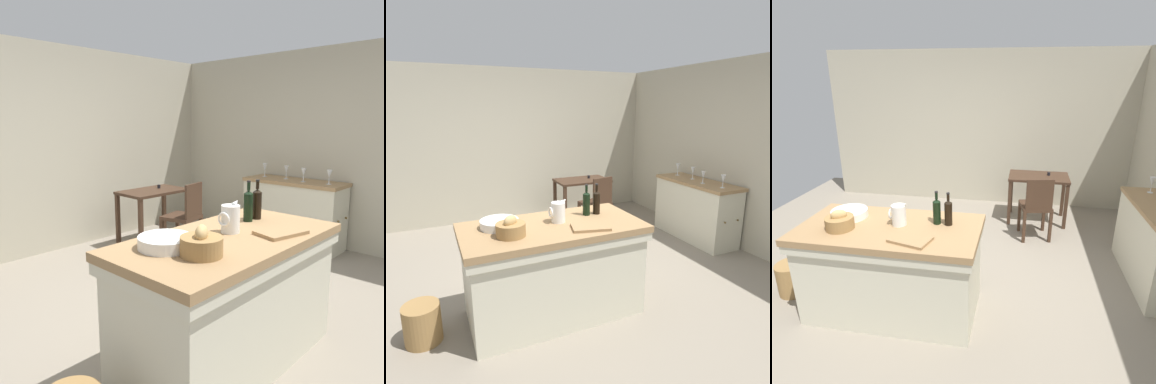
{
  "view_description": "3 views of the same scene",
  "coord_description": "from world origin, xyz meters",
  "views": [
    {
      "loc": [
        -2.38,
        -2.06,
        1.66
      ],
      "look_at": [
        0.14,
        0.29,
        1.03
      ],
      "focal_mm": 36.21,
      "sensor_mm": 36.0,
      "label": 1
    },
    {
      "loc": [
        -1.39,
        -3.3,
        1.95
      ],
      "look_at": [
        0.22,
        0.22,
        0.97
      ],
      "focal_mm": 31.5,
      "sensor_mm": 36.0,
      "label": 2
    },
    {
      "loc": [
        0.75,
        -3.05,
        2.19
      ],
      "look_at": [
        0.16,
        0.25,
        0.99
      ],
      "focal_mm": 30.45,
      "sensor_mm": 36.0,
      "label": 3
    }
  ],
  "objects": [
    {
      "name": "wicker_hamper",
      "position": [
        -1.55,
        -0.48,
        0.17
      ],
      "size": [
        0.31,
        0.31,
        0.34
      ],
      "primitive_type": "cylinder",
      "color": "olive",
      "rests_on": "ground"
    },
    {
      "name": "wine_bottle_amber",
      "position": [
        0.03,
        -0.41,
        1.03
      ],
      "size": [
        0.07,
        0.07,
        0.31
      ],
      "color": "black",
      "rests_on": "island_table"
    },
    {
      "name": "ground_plane",
      "position": [
        0.0,
        0.0,
        0.0
      ],
      "size": [
        6.76,
        6.76,
        0.0
      ],
      "primitive_type": "plane",
      "color": "gray"
    },
    {
      "name": "writing_desk",
      "position": [
        1.04,
        1.85,
        0.62
      ],
      "size": [
        0.91,
        0.58,
        0.79
      ],
      "color": "#3D281C",
      "rests_on": "ground"
    },
    {
      "name": "island_table",
      "position": [
        -0.39,
        -0.54,
        0.49
      ],
      "size": [
        1.66,
        0.84,
        0.9
      ],
      "color": "#99754C",
      "rests_on": "ground"
    },
    {
      "name": "wine_bottle_dark",
      "position": [
        0.14,
        -0.41,
        1.03
      ],
      "size": [
        0.07,
        0.07,
        0.31
      ],
      "color": "black",
      "rests_on": "island_table"
    },
    {
      "name": "wash_bowl",
      "position": [
        -0.84,
        -0.41,
        0.94
      ],
      "size": [
        0.34,
        0.34,
        0.07
      ],
      "primitive_type": "cylinder",
      "color": "white",
      "rests_on": "island_table"
    },
    {
      "name": "wine_glass_right",
      "position": [
        2.28,
        0.88,
        1.02
      ],
      "size": [
        0.07,
        0.07,
        0.19
      ],
      "color": "white",
      "rests_on": "side_cabinet"
    },
    {
      "name": "pitcher",
      "position": [
        -0.31,
        -0.49,
        1.0
      ],
      "size": [
        0.17,
        0.13,
        0.23
      ],
      "color": "white",
      "rests_on": "island_table"
    },
    {
      "name": "cutting_board",
      "position": [
        -0.11,
        -0.77,
        0.91
      ],
      "size": [
        0.38,
        0.29,
        0.02
      ],
      "primitive_type": "cube",
      "rotation": [
        0.0,
        0.0,
        -0.25
      ],
      "color": "#99754C",
      "rests_on": "island_table"
    },
    {
      "name": "bread_basket",
      "position": [
        -0.8,
        -0.66,
        0.97
      ],
      "size": [
        0.25,
        0.25,
        0.18
      ],
      "color": "olive",
      "rests_on": "island_table"
    },
    {
      "name": "wooden_chair",
      "position": [
        1.01,
        1.21,
        0.5
      ],
      "size": [
        0.47,
        0.47,
        0.91
      ],
      "color": "#3D281C",
      "rests_on": "ground"
    },
    {
      "name": "side_cabinet",
      "position": [
        2.26,
        0.4,
        0.45
      ],
      "size": [
        0.52,
        1.34,
        0.89
      ],
      "color": "#99754C",
      "rests_on": "ground"
    },
    {
      "name": "wall_back",
      "position": [
        0.0,
        2.6,
        1.3
      ],
      "size": [
        5.32,
        0.12,
        2.6
      ],
      "primitive_type": "cube",
      "color": "#B2AA93",
      "rests_on": "ground"
    }
  ]
}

